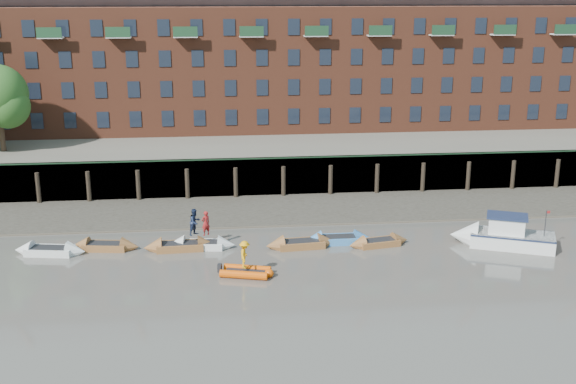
{
  "coord_description": "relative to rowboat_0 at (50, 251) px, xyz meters",
  "views": [
    {
      "loc": [
        -3.7,
        -36.29,
        17.19
      ],
      "look_at": [
        1.36,
        12.0,
        3.2
      ],
      "focal_mm": 45.0,
      "sensor_mm": 36.0,
      "label": 1
    }
  ],
  "objects": [
    {
      "name": "rowboat_1",
      "position": [
        3.53,
        0.53,
        -0.01
      ],
      "size": [
        4.68,
        1.97,
        1.32
      ],
      "rotation": [
        0.0,
        0.0,
        -0.15
      ],
      "color": "brown",
      "rests_on": "ground"
    },
    {
      "name": "rowboat_6",
      "position": [
        22.02,
        -0.66,
        -0.02
      ],
      "size": [
        4.48,
        2.05,
        1.25
      ],
      "rotation": [
        0.0,
        0.0,
        0.19
      ],
      "color": "brown",
      "rests_on": "ground"
    },
    {
      "name": "bank_terrace",
      "position": [
        14.72,
        26.13,
        1.35
      ],
      "size": [
        110.0,
        28.0,
        3.2
      ],
      "primitive_type": "cube",
      "color": "#5E594D",
      "rests_on": "ground"
    },
    {
      "name": "rowboat_0",
      "position": [
        0.0,
        0.0,
        0.0
      ],
      "size": [
        4.95,
        2.18,
        1.39
      ],
      "rotation": [
        0.0,
        0.0,
        -0.17
      ],
      "color": "silver",
      "rests_on": "ground"
    },
    {
      "name": "apartment_terrace",
      "position": [
        14.72,
        27.12,
        12.58
      ],
      "size": [
        80.6,
        15.56,
        20.98
      ],
      "color": "brown",
      "rests_on": "bank_terrace"
    },
    {
      "name": "person_rib_crew",
      "position": [
        12.68,
        -5.01,
        1.14
      ],
      "size": [
        0.8,
        1.2,
        1.72
      ],
      "primitive_type": "imported",
      "rotation": [
        0.0,
        0.0,
        1.42
      ],
      "color": "orange",
      "rests_on": "rib_tender"
    },
    {
      "name": "river_wall",
      "position": [
        14.72,
        12.51,
        1.35
      ],
      "size": [
        110.0,
        1.23,
        3.3
      ],
      "color": "#2D2A26",
      "rests_on": "ground"
    },
    {
      "name": "rowboat_5",
      "position": [
        19.35,
        0.17,
        -0.0
      ],
      "size": [
        4.73,
        1.41,
        1.37
      ],
      "rotation": [
        0.0,
        0.0,
        0.01
      ],
      "color": "#3A78B7",
      "rests_on": "ground"
    },
    {
      "name": "rowboat_4",
      "position": [
        16.7,
        -0.44,
        0.0
      ],
      "size": [
        4.94,
        1.83,
        1.4
      ],
      "rotation": [
        0.0,
        0.0,
        0.09
      ],
      "color": "brown",
      "rests_on": "ground"
    },
    {
      "name": "person_rower_b",
      "position": [
        9.58,
        0.32,
        1.57
      ],
      "size": [
        1.12,
        1.13,
        1.84
      ],
      "primitive_type": "imported",
      "rotation": [
        0.0,
        0.0,
        0.83
      ],
      "color": "#19233F",
      "rests_on": "rowboat_3"
    },
    {
      "name": "mud_band",
      "position": [
        14.72,
        4.73,
        -0.25
      ],
      "size": [
        110.0,
        1.6,
        0.1
      ],
      "primitive_type": "cube",
      "color": "#4C4336",
      "rests_on": "ground"
    },
    {
      "name": "foreshore",
      "position": [
        14.72,
        8.13,
        -0.25
      ],
      "size": [
        110.0,
        8.0,
        0.5
      ],
      "primitive_type": "cube",
      "color": "#3D382F",
      "rests_on": "ground"
    },
    {
      "name": "rowboat_2",
      "position": [
        8.53,
        -0.04,
        0.0
      ],
      "size": [
        4.89,
        1.62,
        1.4
      ],
      "rotation": [
        0.0,
        0.0,
        0.05
      ],
      "color": "brown",
      "rests_on": "ground"
    },
    {
      "name": "motor_launch",
      "position": [
        29.93,
        -1.44,
        0.48
      ],
      "size": [
        7.22,
        4.72,
        2.84
      ],
      "rotation": [
        0.0,
        0.0,
        2.75
      ],
      "color": "silver",
      "rests_on": "ground"
    },
    {
      "name": "rib_tender",
      "position": [
        12.85,
        -5.02,
        -0.0
      ],
      "size": [
        3.31,
        2.26,
        0.56
      ],
      "rotation": [
        0.0,
        0.0,
        -0.28
      ],
      "color": "#DE4F06",
      "rests_on": "ground"
    },
    {
      "name": "rowboat_3",
      "position": [
        9.97,
        0.13,
        -0.01
      ],
      "size": [
        4.72,
        1.89,
        1.33
      ],
      "rotation": [
        0.0,
        0.0,
        -0.12
      ],
      "color": "silver",
      "rests_on": "ground"
    },
    {
      "name": "person_rower_a",
      "position": [
        10.31,
        0.19,
        1.5
      ],
      "size": [
        0.74,
        0.67,
        1.7
      ],
      "primitive_type": "imported",
      "rotation": [
        0.0,
        0.0,
        3.69
      ],
      "color": "maroon",
      "rests_on": "rowboat_3"
    },
    {
      "name": "ground",
      "position": [
        14.72,
        -9.87,
        -0.25
      ],
      "size": [
        220.0,
        220.0,
        0.0
      ],
      "primitive_type": "plane",
      "color": "#56524B",
      "rests_on": "ground"
    }
  ]
}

